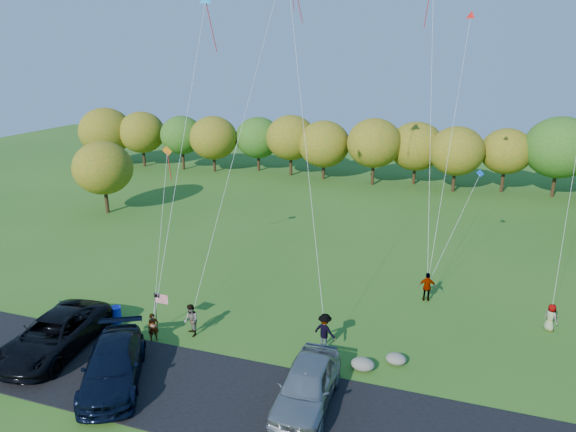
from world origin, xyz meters
name	(u,v)px	position (x,y,z in m)	size (l,w,h in m)	color
ground	(243,348)	(0.00, 0.00, 0.00)	(140.00, 140.00, 0.00)	#2D5D1A
asphalt_lane	(208,393)	(0.00, -4.00, 0.03)	(44.00, 6.00, 0.06)	black
treeline	(369,145)	(0.01, 36.71, 4.71)	(77.41, 27.99, 8.60)	#3C2816
minivan_dark	(54,335)	(-9.06, -3.38, 1.00)	(3.12, 6.77, 1.88)	black
minivan_navy	(113,365)	(-4.52, -4.67, 0.96)	(2.53, 6.23, 1.81)	black
minivan_silver	(307,385)	(4.49, -3.31, 1.02)	(2.27, 5.65, 1.92)	gray
flyer_a	(153,327)	(-4.85, -0.80, 0.79)	(0.58, 0.38, 1.58)	#4C4C59
flyer_b	(191,320)	(-3.17, 0.31, 0.91)	(0.89, 0.69, 1.83)	#4C4C59
flyer_c	(325,331)	(4.06, 1.44, 0.97)	(1.25, 0.72, 1.94)	#4C4C59
flyer_d	(427,287)	(8.77, 8.68, 0.93)	(1.09, 0.45, 1.86)	#4C4C59
flyer_e	(551,317)	(15.55, 7.13, 0.79)	(0.78, 0.51, 1.59)	#4C4C59
park_bench	(74,309)	(-10.66, -0.07, 0.54)	(1.82, 0.49, 1.00)	black
trash_barrel	(116,315)	(-8.01, 0.22, 0.48)	(0.63, 0.63, 0.95)	#0C1DB9
flag_assembly	(159,303)	(-5.07, 0.24, 1.70)	(0.85, 0.55, 2.29)	black
boulder_near	(363,364)	(6.34, 0.11, 0.29)	(1.17, 0.92, 0.58)	gray
boulder_far	(396,359)	(7.83, 1.14, 0.26)	(1.01, 0.85, 0.53)	slate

